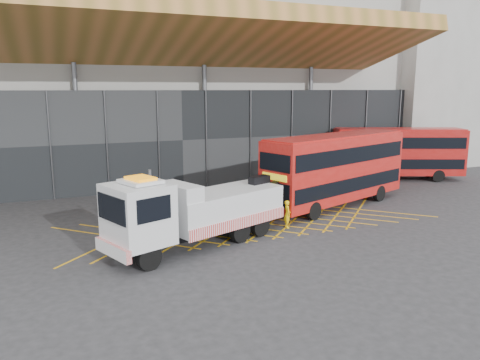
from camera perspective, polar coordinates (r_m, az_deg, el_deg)
name	(u,v)px	position (r m, az deg, el deg)	size (l,w,h in m)	color
ground_plane	(203,228)	(27.99, -4.53, -5.83)	(120.00, 120.00, 0.00)	#2B2B2E
road_markings	(252,222)	(29.08, 1.50, -5.13)	(23.16, 7.16, 0.01)	#EDAB16
construction_building	(160,79)	(45.05, -9.74, 12.02)	(55.00, 23.97, 18.00)	gray
east_building	(430,71)	(57.79, 22.10, 12.16)	(15.00, 12.00, 20.00)	gray
recovery_truck	(194,211)	(24.30, -5.69, -3.75)	(11.72, 6.26, 4.17)	black
bus_towed	(336,167)	(33.10, 11.64, 1.58)	(12.56, 6.79, 5.03)	#AD140F
bus_second	(398,151)	(44.49, 18.70, 3.34)	(11.49, 6.82, 4.64)	#9E0F0C
worker	(287,214)	(27.86, 5.79, -4.16)	(0.60, 0.40, 1.66)	yellow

